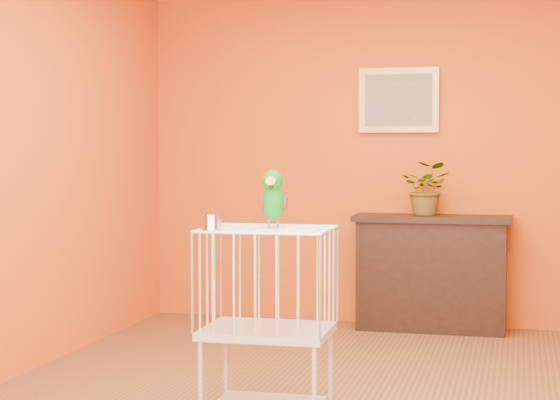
# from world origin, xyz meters

# --- Properties ---
(ground) EXTENTS (4.50, 4.50, 0.00)m
(ground) POSITION_xyz_m (0.00, 0.00, 0.00)
(ground) COLOR brown
(ground) RESTS_ON ground
(room_shell) EXTENTS (4.50, 4.50, 4.50)m
(room_shell) POSITION_xyz_m (0.00, 0.00, 1.58)
(room_shell) COLOR #DF5615
(room_shell) RESTS_ON ground
(console_cabinet) EXTENTS (1.17, 0.42, 0.87)m
(console_cabinet) POSITION_xyz_m (0.28, 2.04, 0.44)
(console_cabinet) COLOR black
(console_cabinet) RESTS_ON ground
(potted_plant) EXTENTS (0.42, 0.45, 0.32)m
(potted_plant) POSITION_xyz_m (0.24, 2.01, 1.03)
(potted_plant) COLOR #26722D
(potted_plant) RESTS_ON console_cabinet
(framed_picture) EXTENTS (0.62, 0.04, 0.50)m
(framed_picture) POSITION_xyz_m (0.00, 2.22, 1.75)
(framed_picture) COLOR gold
(framed_picture) RESTS_ON room_shell
(birdcage) EXTENTS (0.64, 0.50, 0.97)m
(birdcage) POSITION_xyz_m (-0.29, -0.56, 0.50)
(birdcage) COLOR silver
(birdcage) RESTS_ON ground
(feed_cup) EXTENTS (0.10, 0.10, 0.07)m
(feed_cup) POSITION_xyz_m (-0.52, -0.76, 1.01)
(feed_cup) COLOR silver
(feed_cup) RESTS_ON birdcage
(parrot) EXTENTS (0.15, 0.26, 0.29)m
(parrot) POSITION_xyz_m (-0.27, -0.53, 1.12)
(parrot) COLOR #59544C
(parrot) RESTS_ON birdcage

